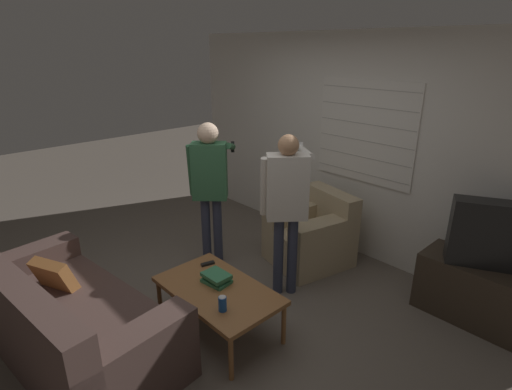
% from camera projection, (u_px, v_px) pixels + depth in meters
% --- Properties ---
extents(ground_plane, '(16.00, 16.00, 0.00)m').
position_uv_depth(ground_plane, '(215.00, 311.00, 3.82)').
color(ground_plane, '#665B51').
extents(wall_back, '(5.20, 0.08, 2.55)m').
position_uv_depth(wall_back, '(350.00, 146.00, 4.66)').
color(wall_back, silver).
rests_on(wall_back, ground_plane).
extents(couch_blue, '(2.07, 1.16, 0.86)m').
position_uv_depth(couch_blue, '(67.00, 322.00, 3.19)').
color(couch_blue, '#4C3833').
rests_on(couch_blue, ground_plane).
extents(armchair_beige, '(0.92, 0.96, 0.83)m').
position_uv_depth(armchair_beige, '(312.00, 235.00, 4.60)').
color(armchair_beige, tan).
rests_on(armchair_beige, ground_plane).
extents(coffee_table, '(1.11, 0.65, 0.43)m').
position_uv_depth(coffee_table, '(218.00, 292.00, 3.44)').
color(coffee_table, brown).
rests_on(coffee_table, ground_plane).
extents(tv_stand, '(0.99, 0.46, 0.56)m').
position_uv_depth(tv_stand, '(477.00, 292.00, 3.63)').
color(tv_stand, '#33281E').
rests_on(tv_stand, ground_plane).
extents(tv, '(0.66, 0.47, 0.60)m').
position_uv_depth(tv, '(490.00, 234.00, 3.42)').
color(tv, black).
rests_on(tv, tv_stand).
extents(person_left_standing, '(0.49, 0.78, 1.65)m').
position_uv_depth(person_left_standing, '(210.00, 178.00, 4.30)').
color(person_left_standing, '#33384C').
rests_on(person_left_standing, ground_plane).
extents(person_right_standing, '(0.54, 0.79, 1.64)m').
position_uv_depth(person_right_standing, '(287.00, 197.00, 3.77)').
color(person_right_standing, '#33384C').
rests_on(person_right_standing, ground_plane).
extents(book_stack, '(0.26, 0.21, 0.09)m').
position_uv_depth(book_stack, '(216.00, 278.00, 3.49)').
color(book_stack, '#33754C').
rests_on(book_stack, coffee_table).
extents(soda_can, '(0.07, 0.07, 0.13)m').
position_uv_depth(soda_can, '(223.00, 304.00, 3.12)').
color(soda_can, '#194C9E').
rests_on(soda_can, coffee_table).
extents(spare_remote, '(0.07, 0.14, 0.02)m').
position_uv_depth(spare_remote, '(208.00, 264.00, 3.79)').
color(spare_remote, black).
rests_on(spare_remote, coffee_table).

